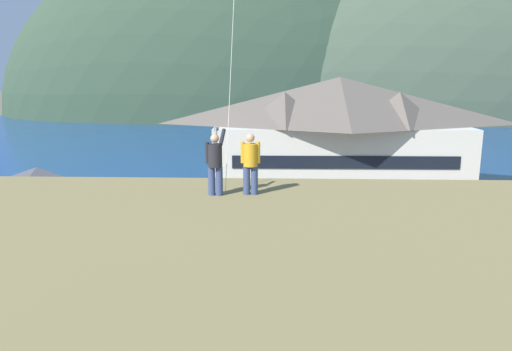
# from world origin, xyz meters

# --- Properties ---
(ground_plane) EXTENTS (600.00, 600.00, 0.00)m
(ground_plane) POSITION_xyz_m (0.00, 0.00, 0.00)
(ground_plane) COLOR #66604C
(parking_lot_pad) EXTENTS (40.00, 20.00, 0.10)m
(parking_lot_pad) POSITION_xyz_m (0.00, 5.00, 0.05)
(parking_lot_pad) COLOR gray
(parking_lot_pad) RESTS_ON ground
(bay_water) EXTENTS (360.00, 84.00, 0.03)m
(bay_water) POSITION_xyz_m (0.00, 60.00, 0.01)
(bay_water) COLOR navy
(bay_water) RESTS_ON ground
(far_hill_west_ridge) EXTENTS (106.39, 58.69, 60.44)m
(far_hill_west_ridge) POSITION_xyz_m (-13.88, 111.03, 0.00)
(far_hill_west_ridge) COLOR #3D4C38
(far_hill_west_ridge) RESTS_ON ground
(far_hill_east_peak) EXTENTS (122.80, 63.84, 93.88)m
(far_hill_east_peak) POSITION_xyz_m (-11.09, 110.56, 0.00)
(far_hill_east_peak) COLOR #334733
(far_hill_east_peak) RESTS_ON ground
(far_hill_center_saddle) EXTENTS (114.20, 58.54, 72.87)m
(far_hill_center_saddle) POSITION_xyz_m (2.25, 111.43, 0.00)
(far_hill_center_saddle) COLOR #42513D
(far_hill_center_saddle) RESTS_ON ground
(far_hill_far_shoulder) EXTENTS (130.57, 63.57, 80.86)m
(far_hill_far_shoulder) POSITION_xyz_m (42.58, 108.66, 0.00)
(far_hill_far_shoulder) COLOR #42513D
(far_hill_far_shoulder) RESTS_ON ground
(harbor_lodge) EXTENTS (24.01, 10.82, 10.38)m
(harbor_lodge) POSITION_xyz_m (7.78, 22.27, 5.53)
(harbor_lodge) COLOR beige
(harbor_lodge) RESTS_ON ground
(storage_shed_near_lot) EXTENTS (7.29, 5.59, 4.76)m
(storage_shed_near_lot) POSITION_xyz_m (-13.43, 7.28, 2.48)
(storage_shed_near_lot) COLOR #756B5B
(storage_shed_near_lot) RESTS_ON ground
(wharf_dock) EXTENTS (3.20, 12.07, 0.70)m
(wharf_dock) POSITION_xyz_m (0.30, 34.21, 0.35)
(wharf_dock) COLOR #70604C
(wharf_dock) RESTS_ON ground
(moored_boat_wharfside) EXTENTS (2.59, 6.81, 2.16)m
(moored_boat_wharfside) POSITION_xyz_m (-3.11, 34.76, 0.72)
(moored_boat_wharfside) COLOR #A8A399
(moored_boat_wharfside) RESTS_ON ground
(moored_boat_outer_mooring) EXTENTS (1.88, 5.68, 2.16)m
(moored_boat_outer_mooring) POSITION_xyz_m (3.52, 33.57, 0.72)
(moored_boat_outer_mooring) COLOR #23564C
(moored_boat_outer_mooring) RESTS_ON ground
(moored_boat_inner_slip) EXTENTS (3.00, 7.08, 2.16)m
(moored_boat_inner_slip) POSITION_xyz_m (-3.13, 36.22, 0.72)
(moored_boat_inner_slip) COLOR #A8A399
(moored_boat_inner_slip) RESTS_ON ground
(parked_car_back_row_left) EXTENTS (4.24, 2.14, 1.82)m
(parked_car_back_row_left) POSITION_xyz_m (3.58, 7.05, 1.06)
(parked_car_back_row_left) COLOR silver
(parked_car_back_row_left) RESTS_ON parking_lot_pad
(parked_car_front_row_end) EXTENTS (4.35, 2.36, 1.82)m
(parked_car_front_row_end) POSITION_xyz_m (0.23, 0.43, 1.06)
(parked_car_front_row_end) COLOR black
(parked_car_front_row_end) RESTS_ON parking_lot_pad
(parked_car_back_row_right) EXTENTS (4.30, 2.26, 1.82)m
(parked_car_back_row_right) POSITION_xyz_m (-11.86, 1.26, 1.06)
(parked_car_back_row_right) COLOR navy
(parked_car_back_row_right) RESTS_ON parking_lot_pad
(parking_light_pole) EXTENTS (0.24, 0.78, 6.86)m
(parking_light_pole) POSITION_xyz_m (-2.23, 10.56, 4.06)
(parking_light_pole) COLOR #ADADB2
(parking_light_pole) RESTS_ON parking_lot_pad
(person_kite_flyer) EXTENTS (0.55, 0.64, 1.86)m
(person_kite_flyer) POSITION_xyz_m (0.10, -9.04, 8.15)
(person_kite_flyer) COLOR #384770
(person_kite_flyer) RESTS_ON grassy_hill_foreground
(person_companion) EXTENTS (0.55, 0.40, 1.74)m
(person_companion) POSITION_xyz_m (1.09, -8.92, 8.13)
(person_companion) COLOR #384770
(person_companion) RESTS_ON grassy_hill_foreground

